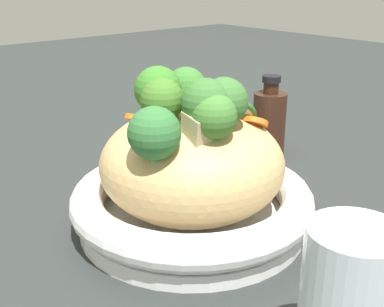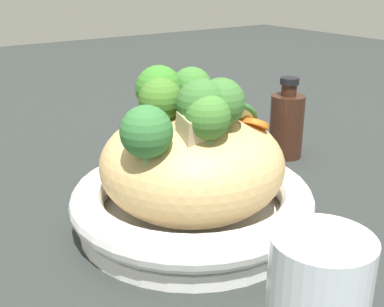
# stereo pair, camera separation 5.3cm
# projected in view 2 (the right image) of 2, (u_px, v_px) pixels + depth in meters

# --- Properties ---
(ground_plane) EXTENTS (3.00, 3.00, 0.00)m
(ground_plane) POSITION_uv_depth(u_px,v_px,m) (192.00, 226.00, 0.56)
(ground_plane) COLOR #2A2E2D
(serving_bowl) EXTENTS (0.27, 0.27, 0.05)m
(serving_bowl) POSITION_uv_depth(u_px,v_px,m) (192.00, 204.00, 0.55)
(serving_bowl) COLOR white
(serving_bowl) RESTS_ON ground_plane
(noodle_heap) EXTENTS (0.20, 0.20, 0.12)m
(noodle_heap) POSITION_uv_depth(u_px,v_px,m) (192.00, 164.00, 0.53)
(noodle_heap) COLOR tan
(noodle_heap) RESTS_ON serving_bowl
(broccoli_florets) EXTENTS (0.15, 0.17, 0.08)m
(broccoli_florets) POSITION_uv_depth(u_px,v_px,m) (183.00, 105.00, 0.49)
(broccoli_florets) COLOR #9CBA70
(broccoli_florets) RESTS_ON serving_bowl
(carrot_coins) EXTENTS (0.15, 0.11, 0.03)m
(carrot_coins) POSITION_uv_depth(u_px,v_px,m) (205.00, 120.00, 0.51)
(carrot_coins) COLOR orange
(carrot_coins) RESTS_ON serving_bowl
(zucchini_slices) EXTENTS (0.12, 0.09, 0.04)m
(zucchini_slices) POSITION_uv_depth(u_px,v_px,m) (211.00, 109.00, 0.52)
(zucchini_slices) COLOR beige
(zucchini_slices) RESTS_ON serving_bowl
(chicken_chunks) EXTENTS (0.11, 0.09, 0.04)m
(chicken_chunks) POSITION_uv_depth(u_px,v_px,m) (193.00, 111.00, 0.51)
(chicken_chunks) COLOR #C7B294
(chicken_chunks) RESTS_ON serving_bowl
(soy_sauce_bottle) EXTENTS (0.05, 0.05, 0.12)m
(soy_sauce_bottle) POSITION_uv_depth(u_px,v_px,m) (287.00, 124.00, 0.75)
(soy_sauce_bottle) COLOR #381E14
(soy_sauce_bottle) RESTS_ON ground_plane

